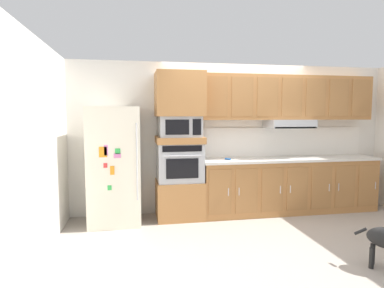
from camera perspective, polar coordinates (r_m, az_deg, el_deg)
The scene contains 14 objects.
ground_plane at distance 4.89m, azimuth 11.21°, elevation -14.56°, with size 9.60×9.60×0.00m, color #9E9389.
back_kitchen_wall at distance 5.66m, azimuth 7.31°, elevation 1.16°, with size 6.20×0.12×2.50m, color silver.
side_panel_left at distance 4.43m, azimuth -24.48°, elevation -0.39°, with size 0.12×7.10×2.50m, color silver.
refrigerator at distance 5.02m, azimuth -13.50°, elevation -3.71°, with size 0.76×0.73×1.76m.
oven_base_cabinet at distance 5.25m, azimuth -2.19°, elevation -9.65°, with size 0.74×0.62×0.60m, color #A8703D.
built_in_oven at distance 5.13m, azimuth -2.20°, elevation -3.16°, with size 0.70×0.62×0.60m.
appliance_mid_shelf at distance 5.09m, azimuth -2.22°, elevation 0.74°, with size 0.74×0.62×0.10m, color #A8703D.
microwave at distance 5.07m, azimuth -2.23°, elevation 3.10°, with size 0.64×0.54×0.32m.
appliance_upper_cabinet at distance 5.08m, azimuth -2.25°, elevation 8.75°, with size 0.74×0.62×0.68m, color #A8703D.
lower_cabinet_run at distance 5.77m, azimuth 16.65°, elevation -7.07°, with size 3.00×0.63×0.88m.
countertop_slab at distance 5.70m, azimuth 16.75°, elevation -2.54°, with size 3.04×0.64×0.04m, color beige.
backsplash_panel at distance 5.93m, azimuth 15.55°, elevation 0.41°, with size 3.04×0.02×0.50m, color white.
upper_cabinet_with_hood at distance 5.76m, azimuth 16.47°, elevation 7.55°, with size 3.00×0.48×0.88m.
screwdriver at distance 5.24m, azimuth 6.41°, elevation -2.63°, with size 0.17×0.17×0.03m.
Camera 1 is at (-1.72, -4.27, 1.65)m, focal length 30.25 mm.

